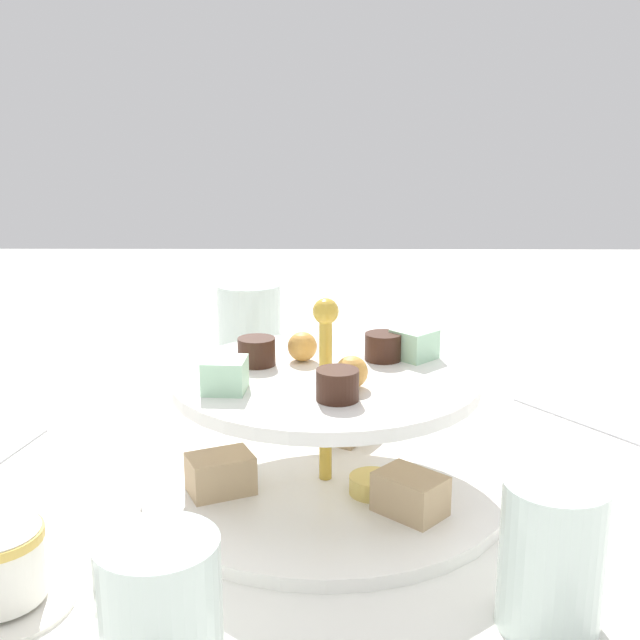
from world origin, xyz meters
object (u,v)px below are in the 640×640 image
(tiered_serving_stand, at_px, (320,437))
(water_glass_mid_back, at_px, (544,556))
(butter_knife_left, at_px, (581,422))
(water_glass_tall_right, at_px, (246,340))
(water_glass_short_left, at_px, (152,614))

(tiered_serving_stand, relative_size, water_glass_mid_back, 3.20)
(tiered_serving_stand, bearing_deg, butter_knife_left, 29.46)
(water_glass_tall_right, bearing_deg, water_glass_mid_back, -62.27)
(tiered_serving_stand, distance_m, water_glass_mid_back, 0.22)
(tiered_serving_stand, relative_size, butter_knife_left, 1.70)
(water_glass_short_left, bearing_deg, water_glass_tall_right, 89.53)
(water_glass_mid_back, bearing_deg, tiered_serving_stand, 126.74)
(tiered_serving_stand, height_order, water_glass_tall_right, tiered_serving_stand)
(water_glass_short_left, bearing_deg, water_glass_mid_back, 13.63)
(water_glass_tall_right, relative_size, water_glass_mid_back, 1.33)
(water_glass_tall_right, bearing_deg, water_glass_short_left, -90.47)
(water_glass_tall_right, xyz_separation_m, water_glass_short_left, (-0.00, -0.45, -0.02))
(water_glass_tall_right, height_order, water_glass_mid_back, water_glass_tall_right)
(water_glass_short_left, height_order, water_glass_mid_back, water_glass_mid_back)
(butter_knife_left, height_order, water_glass_mid_back, water_glass_mid_back)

